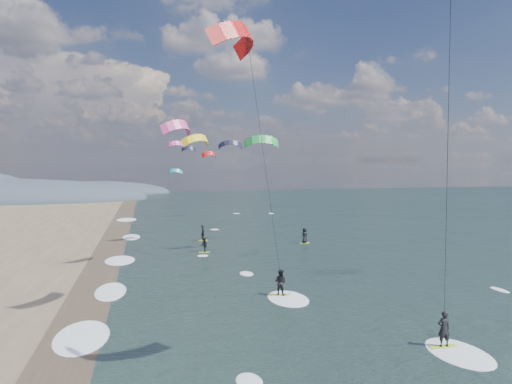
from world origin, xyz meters
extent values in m
plane|color=black|center=(0.00, 0.00, 0.00)|extent=(260.00, 260.00, 0.00)
cube|color=#382D23|center=(-12.00, 10.00, 0.00)|extent=(3.00, 240.00, 0.00)
ellipsoid|color=#3D4756|center=(-40.00, 100.00, 0.00)|extent=(64.00, 24.00, 10.00)
ellipsoid|color=#3D4756|center=(-22.00, 120.00, 0.00)|extent=(40.00, 18.00, 7.00)
cube|color=#A4D225|center=(5.92, 0.73, 0.03)|extent=(1.42, 0.43, 0.06)
imported|color=black|center=(5.92, 0.73, 0.94)|extent=(0.66, 0.45, 1.75)
ellipsoid|color=white|center=(6.22, -0.07, 0.00)|extent=(2.60, 4.20, 0.12)
cylinder|color=black|center=(3.92, -2.27, 8.73)|extent=(0.02, 0.02, 16.52)
cube|color=#A4D225|center=(0.57, 11.45, 0.03)|extent=(1.37, 0.42, 0.06)
imported|color=black|center=(0.57, 11.45, 0.93)|extent=(1.07, 1.05, 1.74)
ellipsoid|color=white|center=(0.87, 10.65, 0.00)|extent=(2.60, 4.20, 0.12)
cylinder|color=black|center=(-1.18, 8.45, 8.59)|extent=(0.02, 0.02, 16.14)
cube|color=#A4D225|center=(-2.70, 28.37, 0.03)|extent=(1.10, 0.35, 0.05)
imported|color=black|center=(-2.70, 28.37, 0.84)|extent=(0.95, 1.17, 1.59)
cube|color=#A4D225|center=(8.73, 31.51, 0.03)|extent=(1.10, 0.35, 0.05)
imported|color=black|center=(8.73, 31.51, 0.88)|extent=(0.96, 0.84, 1.65)
cube|color=#A4D225|center=(-2.03, 35.71, 0.03)|extent=(1.10, 0.35, 0.05)
imported|color=black|center=(-2.03, 35.71, 0.91)|extent=(0.45, 0.65, 1.72)
ellipsoid|color=white|center=(-10.80, 6.00, 0.00)|extent=(2.40, 5.40, 0.11)
ellipsoid|color=white|center=(-10.80, 15.00, 0.00)|extent=(2.40, 5.40, 0.11)
ellipsoid|color=white|center=(-10.80, 26.00, 0.00)|extent=(2.40, 5.40, 0.11)
ellipsoid|color=white|center=(-10.80, 40.00, 0.00)|extent=(2.40, 5.40, 0.11)
ellipsoid|color=white|center=(-10.80, 58.00, 0.00)|extent=(2.40, 5.40, 0.11)
camera|label=1|loc=(-8.08, -20.56, 9.13)|focal=35.00mm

